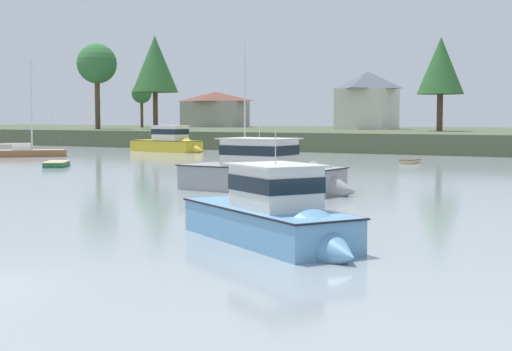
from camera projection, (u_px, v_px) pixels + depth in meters
cruiser_skyblue at (279, 227)px, 22.68m from camera, size 8.21×6.26×4.40m
cruiser_yellow at (172, 145)px, 84.42m from camera, size 10.34×4.24×5.47m
sailboat_wood at (26, 154)px, 73.81m from camera, size 6.84×6.87×10.07m
dinghy_green at (57, 165)px, 59.02m from camera, size 3.41×3.95×0.58m
sailboat_white at (245, 158)px, 67.34m from camera, size 5.19×7.17×11.43m
dinghy_sand at (410, 162)px, 62.89m from camera, size 1.27×2.62×0.51m
cruiser_grey at (274, 180)px, 38.87m from camera, size 10.06×3.67×5.29m
dinghy_red at (239, 166)px, 57.25m from camera, size 3.67×3.57×0.66m
mooring_buoy_red at (281, 175)px, 49.51m from camera, size 0.51×0.51×0.56m
shore_tree_right_mid at (155, 64)px, 110.19m from camera, size 6.81×6.81×13.77m
shore_tree_left at (97, 64)px, 110.31m from camera, size 5.89×5.89×12.61m
shore_tree_left_mid at (142, 94)px, 128.19m from camera, size 3.44×3.44×7.56m
shore_tree_center_left at (441, 66)px, 93.61m from camera, size 5.85×5.85×11.80m
cottage_behind_trees at (215, 109)px, 133.55m from camera, size 11.77×6.69×6.29m
cottage_hillside at (367, 99)px, 110.97m from camera, size 7.81×8.93×8.57m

